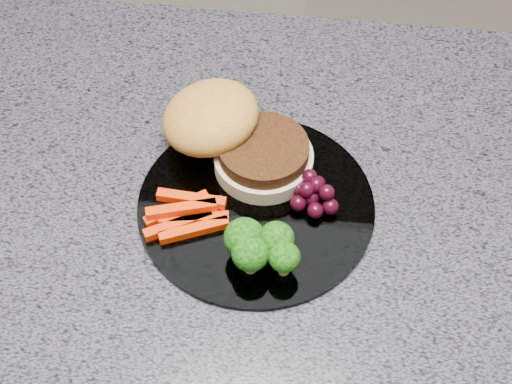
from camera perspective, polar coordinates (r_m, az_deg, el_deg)
island_cabinet at (r=1.21m, az=-0.78°, el=-13.10°), size 1.20×0.60×0.86m
countertop at (r=0.82m, az=-1.11°, el=-0.09°), size 1.20×0.60×0.04m
plate at (r=0.78m, az=0.00°, el=-1.02°), size 0.26×0.26×0.01m
burger at (r=0.81m, az=-2.16°, el=4.68°), size 0.19×0.16×0.06m
carrot_sticks at (r=0.76m, az=-5.60°, el=-1.77°), size 0.09×0.07×0.02m
broccoli at (r=0.71m, az=0.30°, el=-4.30°), size 0.08×0.06×0.05m
grape_bunch at (r=0.77m, az=4.69°, el=-0.13°), size 0.05×0.05×0.03m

